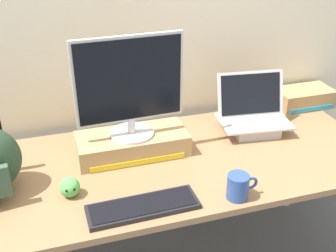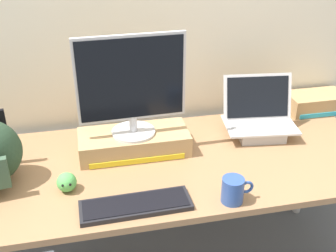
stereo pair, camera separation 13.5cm
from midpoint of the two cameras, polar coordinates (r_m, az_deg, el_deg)
name	(u,v)px [view 2 (the right image)]	position (r m, az deg, el deg)	size (l,w,h in m)	color
back_wall	(147,9)	(2.12, -1.06, 15.72)	(7.00, 0.10, 2.60)	silver
desk	(168,172)	(1.92, 2.01, -6.40)	(1.96, 0.80, 0.73)	#99704C
toner_box_yellow	(134,142)	(1.93, -2.70, -2.28)	(0.50, 0.22, 0.10)	tan
desktop_monitor	(132,86)	(1.80, -2.90, 5.53)	(0.48, 0.20, 0.46)	silver
open_laptop	(259,123)	(2.14, 14.13, 0.32)	(0.37, 0.27, 0.29)	#ADADB2
external_keyboard	(136,205)	(1.62, -2.04, -10.87)	(0.43, 0.15, 0.02)	black
coffee_mug	(233,190)	(1.66, 11.27, -8.66)	(0.13, 0.09, 0.10)	#2D4C93
plush_toy	(67,182)	(1.72, -11.55, -7.60)	(0.08, 0.08, 0.08)	#56B256
toner_box_cyan	(315,102)	(2.48, 21.03, 3.01)	(0.32, 0.18, 0.10)	#A88456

